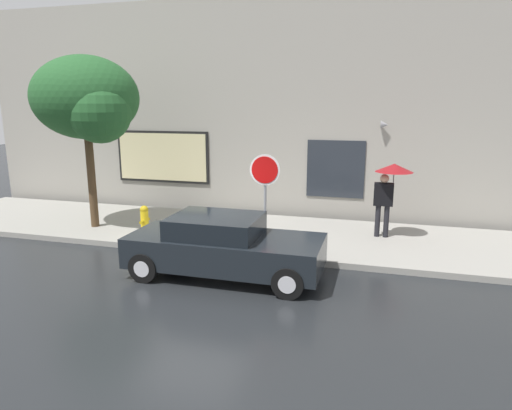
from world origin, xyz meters
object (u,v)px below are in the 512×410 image
(parked_car, at_px, (224,246))
(stop_sign, at_px, (265,183))
(street_tree, at_px, (88,101))
(fire_hydrant, at_px, (145,220))
(pedestrian_with_umbrella, at_px, (390,179))

(parked_car, relative_size, stop_sign, 1.78)
(parked_car, xyz_separation_m, street_tree, (-4.74, 2.25, 3.11))
(parked_car, relative_size, street_tree, 0.86)
(parked_car, relative_size, fire_hydrant, 5.15)
(parked_car, xyz_separation_m, fire_hydrant, (-3.03, 1.97, -0.12))
(fire_hydrant, relative_size, pedestrian_with_umbrella, 0.41)
(street_tree, relative_size, stop_sign, 2.06)
(parked_car, distance_m, stop_sign, 2.11)
(parked_car, bearing_deg, stop_sign, 74.04)
(fire_hydrant, distance_m, stop_sign, 3.75)
(parked_car, bearing_deg, fire_hydrant, 146.93)
(stop_sign, bearing_deg, street_tree, 173.97)
(street_tree, bearing_deg, pedestrian_with_umbrella, 8.70)
(pedestrian_with_umbrella, distance_m, street_tree, 8.55)
(fire_hydrant, distance_m, pedestrian_with_umbrella, 6.78)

